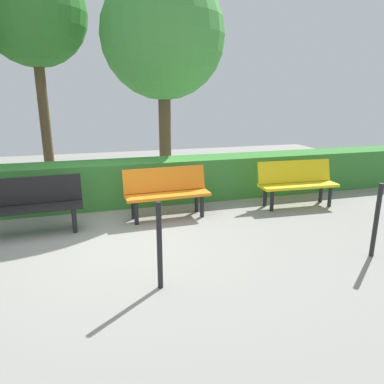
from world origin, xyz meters
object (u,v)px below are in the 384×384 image
bench_yellow (297,181)px  tree_mid (33,14)px  tree_near (163,37)px  bench_orange (167,190)px  bench_black (29,203)px

bench_yellow → tree_mid: size_ratio=0.31×
tree_near → bench_orange: bearing=78.3°
bench_black → tree_mid: (-0.02, -3.09, 3.23)m
bench_orange → tree_near: 3.88m
bench_orange → tree_mid: 4.88m
tree_near → tree_mid: (2.69, -0.36, 0.40)m
bench_orange → tree_mid: bearing=-56.2°
bench_yellow → tree_near: (2.00, -2.64, 2.84)m
bench_yellow → tree_mid: tree_mid is taller
bench_yellow → bench_black: 4.71m
bench_orange → bench_black: size_ratio=0.93×
bench_yellow → tree_near: 4.36m
bench_yellow → tree_mid: (4.69, -3.00, 3.24)m
bench_yellow → tree_near: size_ratio=0.32×
bench_black → tree_near: size_ratio=0.33×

